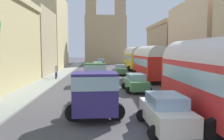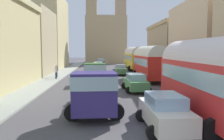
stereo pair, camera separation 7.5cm
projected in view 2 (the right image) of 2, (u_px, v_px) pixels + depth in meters
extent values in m
plane|color=#4C484D|center=(110.00, 75.00, 32.35)|extent=(154.00, 154.00, 0.00)
cube|color=#979D94|center=(58.00, 75.00, 32.04)|extent=(2.50, 70.00, 0.14)
cube|color=#9E9794|center=(160.00, 75.00, 32.64)|extent=(2.50, 70.00, 0.14)
cube|color=tan|center=(31.00, 43.00, 32.54)|extent=(5.66, 9.46, 9.32)
cube|color=tan|center=(52.00, 33.00, 43.86)|extent=(4.57, 12.54, 13.75)
cube|color=beige|center=(207.00, 41.00, 26.87)|extent=(5.86, 12.16, 9.25)
cube|color=tan|center=(167.00, 49.00, 41.00)|extent=(4.21, 14.91, 7.72)
cube|color=tan|center=(167.00, 25.00, 40.64)|extent=(4.63, 14.91, 0.58)
cube|color=tan|center=(106.00, 40.00, 63.79)|extent=(11.14, 7.71, 12.83)
cube|color=tan|center=(92.00, 32.00, 61.53)|extent=(2.88, 2.88, 17.01)
cube|color=tan|center=(120.00, 32.00, 61.85)|extent=(2.88, 2.88, 17.01)
cube|color=red|center=(209.00, 87.00, 11.41)|extent=(2.62, 8.93, 2.54)
cylinder|color=silver|center=(210.00, 62.00, 11.30)|extent=(2.56, 8.75, 2.39)
cube|color=#99B7C6|center=(210.00, 76.00, 11.36)|extent=(2.65, 8.22, 0.81)
cylinder|color=black|center=(169.00, 100.00, 14.19)|extent=(1.00, 0.35, 1.00)
cylinder|color=black|center=(205.00, 99.00, 14.33)|extent=(1.00, 0.35, 1.00)
cylinder|color=black|center=(214.00, 131.00, 8.72)|extent=(1.00, 0.35, 1.00)
cube|color=red|center=(150.00, 66.00, 26.77)|extent=(2.68, 8.44, 2.42)
cylinder|color=silver|center=(150.00, 56.00, 26.66)|extent=(2.63, 8.27, 2.34)
cube|color=#99B7C6|center=(150.00, 62.00, 26.72)|extent=(2.71, 7.77, 0.78)
cylinder|color=black|center=(136.00, 74.00, 29.36)|extent=(1.00, 0.35, 1.00)
cylinder|color=black|center=(153.00, 74.00, 29.53)|extent=(1.00, 0.35, 1.00)
cylinder|color=black|center=(145.00, 79.00, 24.21)|extent=(1.00, 0.35, 1.00)
cylinder|color=black|center=(166.00, 79.00, 24.39)|extent=(1.00, 0.35, 1.00)
cube|color=yellow|center=(134.00, 60.00, 41.22)|extent=(2.61, 9.96, 2.50)
cylinder|color=silver|center=(134.00, 53.00, 41.11)|extent=(2.56, 9.76, 2.34)
cube|color=#99B7C6|center=(134.00, 57.00, 41.17)|extent=(2.64, 9.17, 0.80)
cylinder|color=black|center=(126.00, 66.00, 44.31)|extent=(1.00, 0.35, 1.00)
cylinder|color=black|center=(137.00, 66.00, 44.46)|extent=(1.00, 0.35, 1.00)
cylinder|color=black|center=(130.00, 69.00, 38.20)|extent=(1.00, 0.35, 1.00)
cylinder|color=black|center=(144.00, 68.00, 38.35)|extent=(1.00, 0.35, 1.00)
cube|color=navy|center=(94.00, 93.00, 11.30)|extent=(2.22, 1.87, 2.06)
cube|color=#99B7C6|center=(94.00, 81.00, 11.25)|extent=(2.27, 1.94, 0.66)
cube|color=#4C403A|center=(95.00, 95.00, 14.51)|extent=(2.31, 4.60, 0.55)
ellipsoid|color=beige|center=(100.00, 88.00, 14.06)|extent=(0.90, 0.99, 0.51)
ellipsoid|color=beige|center=(87.00, 86.00, 14.92)|extent=(0.89, 0.92, 0.55)
ellipsoid|color=beige|center=(103.00, 89.00, 13.78)|extent=(0.67, 0.83, 0.47)
ellipsoid|color=beige|center=(96.00, 83.00, 13.51)|extent=(1.04, 1.05, 0.52)
ellipsoid|color=beige|center=(102.00, 79.00, 15.40)|extent=(1.11, 1.21, 0.55)
ellipsoid|color=#EBE4C6|center=(90.00, 85.00, 13.20)|extent=(1.12, 1.13, 0.49)
ellipsoid|color=silver|center=(91.00, 79.00, 13.35)|extent=(1.14, 1.20, 0.49)
cylinder|color=black|center=(116.00, 112.00, 11.68)|extent=(0.90, 0.31, 0.90)
cylinder|color=black|center=(73.00, 112.00, 11.52)|extent=(0.90, 0.31, 0.90)
cylinder|color=black|center=(111.00, 96.00, 15.45)|extent=(0.90, 0.32, 0.90)
cylinder|color=black|center=(79.00, 97.00, 15.29)|extent=(0.90, 0.32, 0.90)
cube|color=#305C28|center=(95.00, 72.00, 23.79)|extent=(2.32, 2.30, 1.77)
cube|color=#99B7C6|center=(95.00, 67.00, 23.74)|extent=(2.37, 2.39, 0.57)
cube|color=brown|center=(94.00, 74.00, 27.23)|extent=(2.44, 4.74, 0.55)
ellipsoid|color=silver|center=(97.00, 70.00, 26.40)|extent=(0.91, 0.75, 0.55)
ellipsoid|color=silver|center=(94.00, 69.00, 28.67)|extent=(0.91, 0.74, 0.49)
ellipsoid|color=beige|center=(96.00, 69.00, 27.24)|extent=(0.97, 1.03, 0.59)
ellipsoid|color=silver|center=(94.00, 65.00, 28.36)|extent=(1.08, 1.13, 0.59)
ellipsoid|color=silver|center=(92.00, 66.00, 27.51)|extent=(0.95, 0.88, 0.59)
ellipsoid|color=beige|center=(96.00, 67.00, 27.82)|extent=(1.09, 1.08, 0.45)
ellipsoid|color=beige|center=(95.00, 64.00, 26.56)|extent=(1.10, 0.98, 0.49)
cylinder|color=black|center=(105.00, 80.00, 24.06)|extent=(0.90, 0.31, 0.90)
cylinder|color=black|center=(84.00, 80.00, 23.86)|extent=(0.90, 0.31, 0.90)
cylinder|color=black|center=(103.00, 76.00, 28.13)|extent=(0.90, 0.31, 0.90)
cylinder|color=black|center=(85.00, 76.00, 27.92)|extent=(0.90, 0.31, 0.90)
cube|color=silver|center=(99.00, 71.00, 32.56)|extent=(1.75, 3.63, 0.68)
cube|color=#A3C1CE|center=(99.00, 67.00, 32.51)|extent=(1.54, 1.89, 0.53)
cylinder|color=black|center=(105.00, 74.00, 31.50)|extent=(0.60, 0.21, 0.60)
cylinder|color=black|center=(92.00, 74.00, 31.44)|extent=(0.60, 0.21, 0.60)
cylinder|color=black|center=(105.00, 72.00, 33.74)|extent=(0.60, 0.21, 0.60)
cylinder|color=black|center=(93.00, 72.00, 33.67)|extent=(0.60, 0.21, 0.60)
cube|color=silver|center=(98.00, 66.00, 41.32)|extent=(1.84, 3.95, 0.69)
cube|color=#99C0C8|center=(98.00, 63.00, 41.27)|extent=(1.56, 2.08, 0.56)
cylinder|color=black|center=(103.00, 69.00, 40.23)|extent=(0.60, 0.21, 0.60)
cylinder|color=black|center=(94.00, 69.00, 40.09)|extent=(0.60, 0.21, 0.60)
cylinder|color=black|center=(102.00, 68.00, 42.62)|extent=(0.60, 0.21, 0.60)
cylinder|color=black|center=(94.00, 68.00, 42.48)|extent=(0.60, 0.21, 0.60)
cube|color=#2A202E|center=(101.00, 63.00, 51.22)|extent=(1.76, 3.92, 0.81)
cube|color=#97B3CD|center=(101.00, 60.00, 51.16)|extent=(1.53, 2.04, 0.58)
cylinder|color=black|center=(105.00, 65.00, 50.08)|extent=(0.60, 0.21, 0.60)
cylinder|color=black|center=(97.00, 65.00, 50.02)|extent=(0.60, 0.21, 0.60)
cylinder|color=black|center=(105.00, 64.00, 52.49)|extent=(0.60, 0.21, 0.60)
cylinder|color=black|center=(97.00, 64.00, 52.43)|extent=(0.60, 0.21, 0.60)
cube|color=silver|center=(165.00, 115.00, 10.30)|extent=(1.78, 3.93, 0.82)
cube|color=#8FB1D0|center=(165.00, 100.00, 10.24)|extent=(1.52, 2.06, 0.52)
cylinder|color=black|center=(141.00, 116.00, 11.47)|extent=(0.60, 0.21, 0.60)
cylinder|color=black|center=(173.00, 115.00, 11.59)|extent=(0.60, 0.21, 0.60)
cylinder|color=black|center=(153.00, 133.00, 9.08)|extent=(0.60, 0.21, 0.60)
cylinder|color=black|center=(194.00, 132.00, 9.20)|extent=(0.60, 0.21, 0.60)
cube|color=#559C5B|center=(136.00, 84.00, 19.90)|extent=(1.81, 3.96, 0.75)
cube|color=#90BDCF|center=(136.00, 77.00, 19.85)|extent=(1.52, 2.09, 0.52)
cylinder|color=black|center=(125.00, 86.00, 21.05)|extent=(0.60, 0.21, 0.60)
cylinder|color=black|center=(141.00, 85.00, 21.20)|extent=(0.60, 0.21, 0.60)
cylinder|color=black|center=(129.00, 90.00, 18.66)|extent=(0.60, 0.21, 0.60)
cylinder|color=black|center=(148.00, 90.00, 18.82)|extent=(0.60, 0.21, 0.60)
cube|color=#568A55|center=(121.00, 70.00, 33.14)|extent=(1.60, 3.68, 0.75)
cube|color=#A5B3C8|center=(121.00, 66.00, 33.09)|extent=(1.40, 1.92, 0.49)
cylinder|color=black|center=(115.00, 72.00, 34.27)|extent=(0.60, 0.21, 0.60)
cylinder|color=black|center=(125.00, 72.00, 34.34)|extent=(0.60, 0.21, 0.60)
cylinder|color=black|center=(116.00, 74.00, 32.00)|extent=(0.60, 0.21, 0.60)
cylinder|color=black|center=(127.00, 73.00, 32.08)|extent=(0.60, 0.21, 0.60)
cylinder|color=#2F3452|center=(56.00, 79.00, 27.35)|extent=(0.17, 0.17, 0.14)
cylinder|color=#2F3452|center=(56.00, 76.00, 27.31)|extent=(0.25, 0.25, 0.79)
cylinder|color=silver|center=(56.00, 70.00, 27.25)|extent=(0.38, 0.38, 0.56)
sphere|color=tan|center=(56.00, 67.00, 27.22)|extent=(0.21, 0.21, 0.21)
cylinder|color=#273447|center=(57.00, 78.00, 29.23)|extent=(0.19, 0.19, 0.14)
cylinder|color=#273447|center=(57.00, 74.00, 29.19)|extent=(0.23, 0.23, 0.79)
cylinder|color=#3A6279|center=(57.00, 69.00, 29.14)|extent=(0.35, 0.35, 0.53)
sphere|color=tan|center=(56.00, 66.00, 29.10)|extent=(0.24, 0.24, 0.24)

